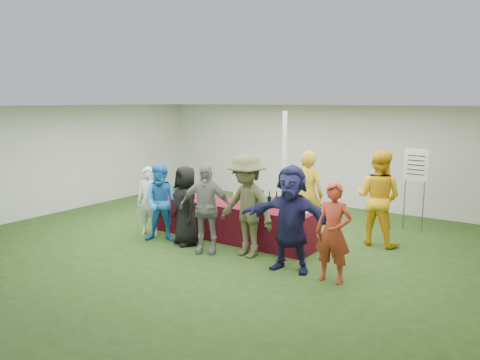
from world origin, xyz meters
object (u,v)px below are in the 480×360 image
Objects in this scene: dump_bucket at (294,211)px; customer_6 at (333,233)px; customer_4 at (247,206)px; customer_3 at (205,208)px; wine_list_sign at (416,171)px; customer_5 at (291,218)px; serving_table at (232,221)px; customer_2 at (186,205)px; customer_0 at (149,201)px; staff_pourer at (308,194)px; staff_back at (378,198)px; customer_1 at (162,203)px.

dump_bucket is 0.15× the size of customer_6.
customer_3 is at bearing -153.05° from customer_4.
wine_list_sign is 1.01× the size of customer_5.
dump_bucket reaches higher than serving_table.
customer_2 is at bearing -124.46° from serving_table.
wine_list_sign is 1.14× the size of customer_6.
dump_bucket is 3.30m from wine_list_sign.
customer_0 is 3.49m from customer_5.
staff_pourer is at bearing 105.00° from dump_bucket.
customer_2 reaches higher than customer_0.
staff_back reaches higher than customer_4.
staff_back is 1.01× the size of customer_4.
customer_6 is at bearing -24.63° from customer_3.
staff_back is 1.19× the size of customer_6.
wine_list_sign is (2.91, 2.74, 0.94)m from serving_table.
customer_0 is at bearing -170.36° from customer_4.
customer_4 is 1.81m from customer_6.
dump_bucket is 0.13× the size of staff_back.
dump_bucket is 0.14× the size of customer_5.
staff_pourer is 0.97× the size of customer_4.
wine_list_sign is at bearing 71.23° from customer_2.
dump_bucket is at bearing -15.92° from customer_1.
customer_6 is (0.78, -0.06, -0.10)m from customer_5.
serving_table is 2.95m from staff_back.
customer_3 is (0.07, -0.96, 0.47)m from serving_table.
customer_5 reaches higher than customer_6.
staff_pourer is 1.40m from staff_back.
staff_pourer is at bearing 100.16° from customer_5.
customer_0 is at bearing 147.66° from customer_3.
serving_table is 2.27× the size of customer_1.
wine_list_sign is at bearing 12.97° from customer_0.
customer_2 is (-0.55, -0.79, 0.41)m from serving_table.
staff_back is at bearing 18.25° from customer_3.
staff_back is at bearing -166.63° from staff_pourer.
customer_5 is at bearing -22.89° from customer_3.
customer_2 is 0.99× the size of customer_6.
customer_6 is at bearing 22.16° from customer_2.
customer_3 is (-2.84, -3.70, -0.47)m from wine_list_sign.
dump_bucket is 0.17× the size of customer_0.
dump_bucket is 1.32m from customer_6.
customer_5 reaches higher than customer_2.
customer_3 is 0.90× the size of customer_4.
customer_1 is at bearing -140.53° from serving_table.
customer_1 is (-1.08, -0.89, 0.42)m from serving_table.
customer_5 is at bearing 76.59° from staff_back.
customer_5 is at bearing -26.58° from serving_table.
customer_0 is (-4.54, -3.45, -0.59)m from wine_list_sign.
wine_list_sign is 0.96× the size of staff_back.
staff_pourer is at bearing 39.61° from serving_table.
dump_bucket is at bearing -8.12° from serving_table.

